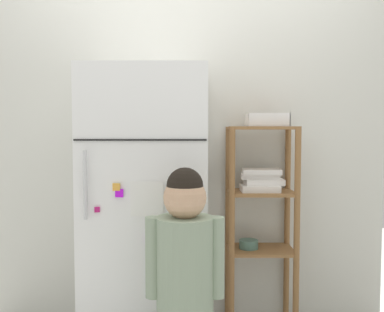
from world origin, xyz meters
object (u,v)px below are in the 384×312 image
(child_standing, at_px, (184,264))
(pantry_shelf_unit, at_px, (260,205))
(fruit_bin, at_px, (266,121))
(refrigerator, at_px, (147,212))

(child_standing, xyz_separation_m, pantry_shelf_unit, (0.45, 0.70, 0.14))
(child_standing, relative_size, fruit_bin, 4.41)
(refrigerator, xyz_separation_m, fruit_bin, (0.70, 0.19, 0.52))
(pantry_shelf_unit, xyz_separation_m, fruit_bin, (0.03, 0.01, 0.51))
(refrigerator, bearing_deg, child_standing, -67.15)
(fruit_bin, bearing_deg, refrigerator, -164.80)
(fruit_bin, bearing_deg, child_standing, -124.12)
(pantry_shelf_unit, bearing_deg, refrigerator, -164.95)
(child_standing, bearing_deg, pantry_shelf_unit, 57.39)
(child_standing, height_order, fruit_bin, fruit_bin)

